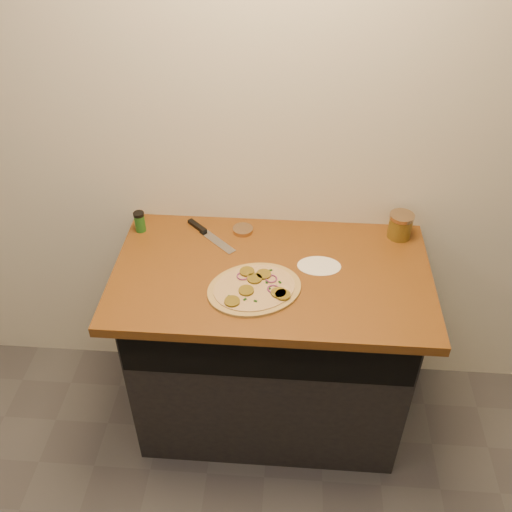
# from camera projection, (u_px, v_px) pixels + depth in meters

# --- Properties ---
(cabinet) EXTENTS (1.10, 0.60, 0.86)m
(cabinet) POSITION_uv_depth(u_px,v_px,m) (270.00, 348.00, 2.47)
(cabinet) COLOR black
(cabinet) RESTS_ON ground
(countertop) EXTENTS (1.20, 0.70, 0.04)m
(countertop) POSITION_uv_depth(u_px,v_px,m) (272.00, 274.00, 2.16)
(countertop) COLOR brown
(countertop) RESTS_ON cabinet
(pizza) EXTENTS (0.45, 0.45, 0.02)m
(pizza) POSITION_uv_depth(u_px,v_px,m) (255.00, 288.00, 2.06)
(pizza) COLOR tan
(pizza) RESTS_ON countertop
(chefs_knife) EXTENTS (0.22, 0.22, 0.02)m
(chefs_knife) POSITION_uv_depth(u_px,v_px,m) (207.00, 233.00, 2.32)
(chefs_knife) COLOR #B7BAC1
(chefs_knife) RESTS_ON countertop
(mason_jar_lid) EXTENTS (0.09, 0.09, 0.02)m
(mason_jar_lid) POSITION_uv_depth(u_px,v_px,m) (243.00, 230.00, 2.33)
(mason_jar_lid) COLOR tan
(mason_jar_lid) RESTS_ON countertop
(salsa_jar) EXTENTS (0.10, 0.10, 0.11)m
(salsa_jar) POSITION_uv_depth(u_px,v_px,m) (400.00, 226.00, 2.28)
(salsa_jar) COLOR #9F2B0F
(salsa_jar) RESTS_ON countertop
(spice_shaker) EXTENTS (0.04, 0.04, 0.09)m
(spice_shaker) POSITION_uv_depth(u_px,v_px,m) (140.00, 222.00, 2.32)
(spice_shaker) COLOR #205A1C
(spice_shaker) RESTS_ON countertop
(flour_spill) EXTENTS (0.17, 0.17, 0.00)m
(flour_spill) POSITION_uv_depth(u_px,v_px,m) (319.00, 266.00, 2.17)
(flour_spill) COLOR silver
(flour_spill) RESTS_ON countertop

